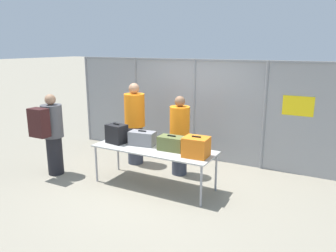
{
  "coord_description": "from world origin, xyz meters",
  "views": [
    {
      "loc": [
        3.04,
        -5.17,
        2.61
      ],
      "look_at": [
        0.01,
        0.45,
        1.05
      ],
      "focal_mm": 35.0,
      "sensor_mm": 36.0,
      "label": 1
    }
  ],
  "objects_px": {
    "security_worker_far": "(135,123)",
    "utility_trailer": "(247,124)",
    "security_worker_near": "(180,135)",
    "suitcase_orange": "(196,147)",
    "traveler_hooded": "(51,132)",
    "inspection_table": "(154,151)",
    "suitcase_grey": "(142,138)",
    "suitcase_black": "(117,134)",
    "suitcase_olive": "(172,143)"
  },
  "relations": [
    {
      "from": "inspection_table",
      "to": "security_worker_far",
      "type": "height_order",
      "value": "security_worker_far"
    },
    {
      "from": "suitcase_orange",
      "to": "traveler_hooded",
      "type": "height_order",
      "value": "traveler_hooded"
    },
    {
      "from": "suitcase_black",
      "to": "inspection_table",
      "type": "bearing_deg",
      "value": 2.49
    },
    {
      "from": "suitcase_black",
      "to": "suitcase_grey",
      "type": "bearing_deg",
      "value": 12.43
    },
    {
      "from": "traveler_hooded",
      "to": "security_worker_near",
      "type": "height_order",
      "value": "traveler_hooded"
    },
    {
      "from": "inspection_table",
      "to": "suitcase_orange",
      "type": "xyz_separation_m",
      "value": [
        0.88,
        -0.05,
        0.22
      ]
    },
    {
      "from": "inspection_table",
      "to": "traveler_hooded",
      "type": "height_order",
      "value": "traveler_hooded"
    },
    {
      "from": "suitcase_black",
      "to": "security_worker_far",
      "type": "relative_size",
      "value": 0.23
    },
    {
      "from": "suitcase_grey",
      "to": "utility_trailer",
      "type": "bearing_deg",
      "value": 76.15
    },
    {
      "from": "suitcase_orange",
      "to": "traveler_hooded",
      "type": "relative_size",
      "value": 0.26
    },
    {
      "from": "inspection_table",
      "to": "suitcase_olive",
      "type": "bearing_deg",
      "value": 10.06
    },
    {
      "from": "traveler_hooded",
      "to": "security_worker_near",
      "type": "relative_size",
      "value": 1.02
    },
    {
      "from": "traveler_hooded",
      "to": "inspection_table",
      "type": "bearing_deg",
      "value": -4.53
    },
    {
      "from": "suitcase_grey",
      "to": "suitcase_orange",
      "type": "bearing_deg",
      "value": -6.33
    },
    {
      "from": "suitcase_grey",
      "to": "security_worker_near",
      "type": "relative_size",
      "value": 0.32
    },
    {
      "from": "security_worker_near",
      "to": "security_worker_far",
      "type": "relative_size",
      "value": 0.9
    },
    {
      "from": "suitcase_black",
      "to": "suitcase_orange",
      "type": "relative_size",
      "value": 0.94
    },
    {
      "from": "suitcase_olive",
      "to": "utility_trailer",
      "type": "bearing_deg",
      "value": 85.17
    },
    {
      "from": "suitcase_grey",
      "to": "security_worker_near",
      "type": "xyz_separation_m",
      "value": [
        0.46,
        0.69,
        -0.04
      ]
    },
    {
      "from": "suitcase_orange",
      "to": "security_worker_near",
      "type": "height_order",
      "value": "security_worker_near"
    },
    {
      "from": "inspection_table",
      "to": "traveler_hooded",
      "type": "bearing_deg",
      "value": -166.66
    },
    {
      "from": "suitcase_black",
      "to": "security_worker_near",
      "type": "height_order",
      "value": "security_worker_near"
    },
    {
      "from": "suitcase_grey",
      "to": "suitcase_orange",
      "type": "relative_size",
      "value": 1.2
    },
    {
      "from": "suitcase_grey",
      "to": "utility_trailer",
      "type": "relative_size",
      "value": 0.15
    },
    {
      "from": "security_worker_near",
      "to": "utility_trailer",
      "type": "height_order",
      "value": "security_worker_near"
    },
    {
      "from": "suitcase_black",
      "to": "suitcase_olive",
      "type": "height_order",
      "value": "suitcase_black"
    },
    {
      "from": "suitcase_olive",
      "to": "traveler_hooded",
      "type": "height_order",
      "value": "traveler_hooded"
    },
    {
      "from": "suitcase_black",
      "to": "security_worker_near",
      "type": "relative_size",
      "value": 0.25
    },
    {
      "from": "suitcase_olive",
      "to": "security_worker_near",
      "type": "height_order",
      "value": "security_worker_near"
    },
    {
      "from": "suitcase_olive",
      "to": "suitcase_orange",
      "type": "relative_size",
      "value": 1.1
    },
    {
      "from": "security_worker_far",
      "to": "utility_trailer",
      "type": "relative_size",
      "value": 0.53
    },
    {
      "from": "inspection_table",
      "to": "security_worker_near",
      "type": "xyz_separation_m",
      "value": [
        0.15,
        0.77,
        0.14
      ]
    },
    {
      "from": "traveler_hooded",
      "to": "security_worker_near",
      "type": "xyz_separation_m",
      "value": [
        2.29,
        1.28,
        -0.07
      ]
    },
    {
      "from": "inspection_table",
      "to": "utility_trailer",
      "type": "relative_size",
      "value": 0.67
    },
    {
      "from": "suitcase_black",
      "to": "traveler_hooded",
      "type": "distance_m",
      "value": 1.39
    },
    {
      "from": "suitcase_orange",
      "to": "suitcase_grey",
      "type": "bearing_deg",
      "value": 173.67
    },
    {
      "from": "suitcase_olive",
      "to": "traveler_hooded",
      "type": "xyz_separation_m",
      "value": [
        -2.48,
        -0.57,
        0.04
      ]
    },
    {
      "from": "suitcase_black",
      "to": "security_worker_near",
      "type": "xyz_separation_m",
      "value": [
        0.98,
        0.81,
        -0.09
      ]
    },
    {
      "from": "traveler_hooded",
      "to": "security_worker_far",
      "type": "distance_m",
      "value": 1.79
    },
    {
      "from": "inspection_table",
      "to": "suitcase_olive",
      "type": "distance_m",
      "value": 0.39
    },
    {
      "from": "suitcase_olive",
      "to": "traveler_hooded",
      "type": "distance_m",
      "value": 2.54
    },
    {
      "from": "inspection_table",
      "to": "suitcase_black",
      "type": "xyz_separation_m",
      "value": [
        -0.83,
        -0.04,
        0.23
      ]
    },
    {
      "from": "inspection_table",
      "to": "security_worker_near",
      "type": "bearing_deg",
      "value": 78.92
    },
    {
      "from": "traveler_hooded",
      "to": "security_worker_far",
      "type": "bearing_deg",
      "value": 33.7
    },
    {
      "from": "security_worker_near",
      "to": "security_worker_far",
      "type": "height_order",
      "value": "security_worker_far"
    },
    {
      "from": "utility_trailer",
      "to": "suitcase_grey",
      "type": "bearing_deg",
      "value": -103.85
    },
    {
      "from": "suitcase_grey",
      "to": "traveler_hooded",
      "type": "xyz_separation_m",
      "value": [
        -1.83,
        -0.59,
        0.04
      ]
    },
    {
      "from": "traveler_hooded",
      "to": "utility_trailer",
      "type": "relative_size",
      "value": 0.48
    },
    {
      "from": "utility_trailer",
      "to": "inspection_table",
      "type": "bearing_deg",
      "value": -99.48
    },
    {
      "from": "suitcase_orange",
      "to": "security_worker_near",
      "type": "bearing_deg",
      "value": 131.38
    }
  ]
}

